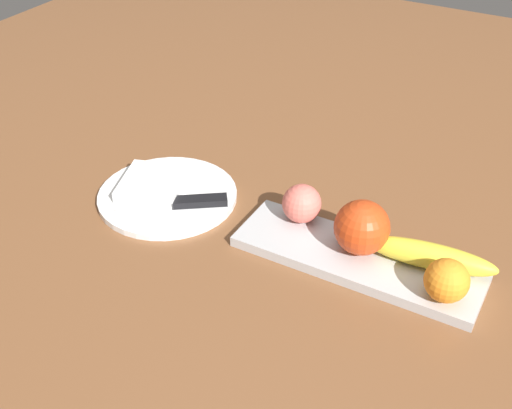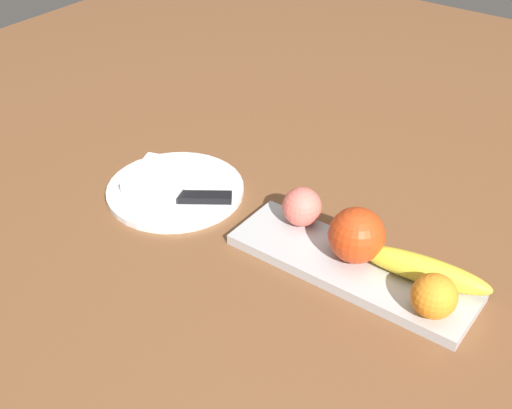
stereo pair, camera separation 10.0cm
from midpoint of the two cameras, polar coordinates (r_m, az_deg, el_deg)
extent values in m
plane|color=brown|center=(0.96, 8.62, -5.59)|extent=(2.40, 2.40, 0.00)
cube|color=#BABBBC|center=(0.96, 11.25, -5.45)|extent=(0.36, 0.11, 0.02)
sphere|color=red|center=(0.94, 11.80, -2.76)|extent=(0.08, 0.08, 0.08)
ellipsoid|color=yellow|center=(0.94, 17.40, -5.55)|extent=(0.19, 0.06, 0.04)
sphere|color=orange|center=(0.89, 18.46, -7.72)|extent=(0.06, 0.06, 0.06)
sphere|color=#E96D5F|center=(1.00, 6.88, -0.30)|extent=(0.06, 0.06, 0.06)
cylinder|color=white|center=(1.11, -4.50, 1.20)|extent=(0.23, 0.23, 0.01)
cube|color=white|center=(1.12, -5.67, 2.32)|extent=(0.13, 0.13, 0.02)
cube|color=silver|center=(1.07, -5.07, 0.38)|extent=(0.13, 0.10, 0.00)
cube|color=black|center=(1.07, -1.88, 0.54)|extent=(0.09, 0.07, 0.01)
camera|label=1|loc=(0.05, -87.14, 2.03)|focal=45.86mm
camera|label=2|loc=(0.05, 92.86, -2.03)|focal=45.86mm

